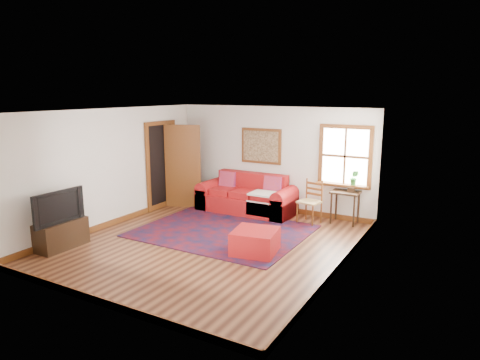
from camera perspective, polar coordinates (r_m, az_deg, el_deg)
The scene contains 13 objects.
ground at distance 8.24m, azimuth -4.00°, elevation -8.45°, with size 5.50×5.50×0.00m, color #3F1E10.
room_envelope at distance 7.84m, azimuth -4.11°, elevation 2.98°, with size 5.04×5.54×2.52m.
window at distance 9.61m, azimuth 13.94°, elevation 2.24°, with size 1.18×0.20×1.38m.
doorway at distance 10.63m, azimuth -8.73°, elevation 2.01°, with size 0.89×1.08×2.14m.
framed_artwork at distance 10.32m, azimuth 2.81°, elevation 4.54°, with size 1.05×0.07×0.85m.
persian_rug at distance 8.92m, azimuth -2.31°, elevation -6.78°, with size 3.33×2.66×0.02m, color #540C13.
red_leather_sofa at distance 10.26m, azimuth 0.97°, elevation -2.59°, with size 2.32×0.96×0.91m.
red_ottoman at distance 7.70m, azimuth 2.04°, elevation -8.23°, with size 0.75×0.75×0.43m, color #AA1618.
side_table at distance 9.56m, azimuth 13.86°, elevation -2.20°, with size 0.60×0.45×0.72m.
ladder_back_chair at distance 9.50m, azimuth 9.45°, elevation -2.60°, with size 0.51×0.50×0.95m.
media_cabinet at distance 8.60m, azimuth -22.71°, elevation -6.69°, with size 0.42×0.93×0.51m, color black.
television at distance 8.38m, azimuth -23.43°, elevation -3.25°, with size 1.04×0.14×0.60m, color black.
candle_hurricane at distance 8.67m, azimuth -20.88°, elevation -4.04°, with size 0.12×0.12×0.18m.
Camera 1 is at (4.29, -6.44, 2.85)m, focal length 32.00 mm.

